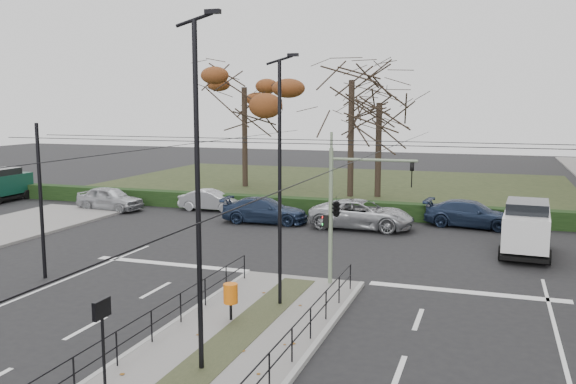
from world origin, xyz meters
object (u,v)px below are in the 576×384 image
object	(u,v)px
parked_car_first	(110,198)
white_van	(526,227)
parked_car_second	(211,200)
bare_tree_near	(379,110)
parked_car_fourth	(362,214)
bare_tree_center	(352,89)
parked_car_third	(265,210)
litter_bin	(231,294)
green_van	(2,184)
traffic_light	(339,206)
streetlamp_median_far	(280,180)
info_panel	(102,320)
parked_car_fifth	(471,214)
rust_tree	(244,87)
streetlamp_median_near	(199,194)

from	to	relation	value
parked_car_first	white_van	distance (m)	24.90
parked_car_second	bare_tree_near	xyz separation A→B (m)	(9.10, 8.65, 5.66)
parked_car_fourth	bare_tree_center	world-z (taller)	bare_tree_center
parked_car_third	parked_car_fourth	distance (m)	5.56
litter_bin	green_van	bearing A→B (deg)	145.94
parked_car_fourth	white_van	bearing A→B (deg)	-112.24
traffic_light	litter_bin	xyz separation A→B (m)	(-2.16, -4.76, -2.10)
streetlamp_median_far	info_panel	bearing A→B (deg)	-103.68
bare_tree_near	parked_car_fifth	world-z (taller)	bare_tree_near
parked_car_fourth	bare_tree_center	bearing A→B (deg)	16.77
bare_tree_center	green_van	bearing A→B (deg)	-156.86
green_van	rust_tree	size ratio (longest dim) A/B	0.43
parked_car_fourth	litter_bin	bearing A→B (deg)	177.82
streetlamp_median_far	parked_car_first	size ratio (longest dim) A/B	1.82
litter_bin	parked_car_second	distance (m)	20.57
streetlamp_median_near	info_panel	bearing A→B (deg)	-130.39
bare_tree_center	streetlamp_median_far	bearing A→B (deg)	-82.30
info_panel	parked_car_second	bearing A→B (deg)	110.46
traffic_light	green_van	size ratio (longest dim) A/B	1.10
rust_tree	parked_car_fifth	distance (m)	22.37
parked_car_first	rust_tree	world-z (taller)	rust_tree
parked_car_first	parked_car_third	size ratio (longest dim) A/B	0.91
white_van	bare_tree_center	world-z (taller)	bare_tree_center
litter_bin	parked_car_fourth	xyz separation A→B (m)	(0.74, 15.70, -0.17)
traffic_light	bare_tree_center	size ratio (longest dim) A/B	0.45
green_van	info_panel	bearing A→B (deg)	-42.55
parked_car_third	bare_tree_center	distance (m)	13.22
info_panel	parked_car_first	size ratio (longest dim) A/B	0.49
rust_tree	bare_tree_near	bearing A→B (deg)	-10.72
traffic_light	bare_tree_near	bearing A→B (deg)	96.78
bare_tree_center	parked_car_fifth	size ratio (longest dim) A/B	2.20
parked_car_second	parked_car_third	xyz separation A→B (m)	(4.75, -2.72, 0.06)
parked_car_fourth	traffic_light	bearing A→B (deg)	-172.07
traffic_light	parked_car_first	distance (m)	21.29
streetlamp_median_near	rust_tree	xyz separation A→B (m)	(-12.46, 32.43, 3.49)
parked_car_third	parked_car_fifth	xyz separation A→B (m)	(11.16, 2.50, 0.01)
streetlamp_median_far	parked_car_fourth	world-z (taller)	streetlamp_median_far
traffic_light	green_van	distance (m)	29.61
info_panel	bare_tree_near	xyz separation A→B (m)	(0.34, 32.13, 4.46)
white_van	parked_car_fifth	size ratio (longest dim) A/B	0.93
litter_bin	streetlamp_median_near	size ratio (longest dim) A/B	0.13
parked_car_fifth	parked_car_third	bearing A→B (deg)	109.57
parked_car_fifth	bare_tree_near	bearing A→B (deg)	44.47
streetlamp_median_near	parked_car_first	size ratio (longest dim) A/B	1.95
parked_car_fifth	bare_tree_center	bearing A→B (deg)	53.03
streetlamp_median_far	streetlamp_median_near	bearing A→B (deg)	-92.01
streetlamp_median_near	parked_car_third	xyz separation A→B (m)	(-5.57, 18.93, -3.84)
parked_car_second	rust_tree	size ratio (longest dim) A/B	0.38
traffic_light	white_van	size ratio (longest dim) A/B	1.07
bare_tree_center	parked_car_fifth	distance (m)	14.01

